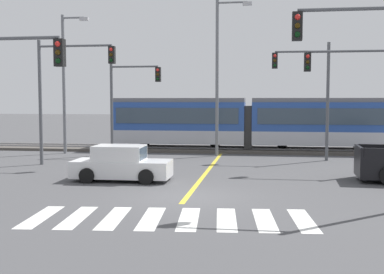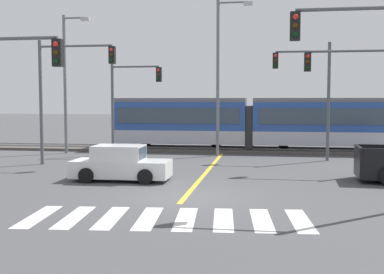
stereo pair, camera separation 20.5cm
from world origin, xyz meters
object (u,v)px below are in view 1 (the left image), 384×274
Objects in this scene: traffic_light_far_right at (310,85)px; street_lamp_west at (66,76)px; traffic_light_near_right at (373,69)px; light_rail_tram at (248,121)px; street_lamp_centre at (220,69)px; sedan_crossing at (121,164)px; traffic_light_mid_left at (64,82)px; traffic_light_far_left at (128,93)px; traffic_light_mid_right at (362,86)px.

traffic_light_far_right is 15.33m from street_lamp_west.
traffic_light_near_right reaches higher than traffic_light_far_right.
light_rail_tram is 4.83m from street_lamp_centre.
street_lamp_west is 0.93× the size of street_lamp_centre.
sedan_crossing is at bearing -108.76° from street_lamp_centre.
light_rail_tram is 12.95m from traffic_light_mid_left.
traffic_light_mid_left is 9.55m from street_lamp_centre.
light_rail_tram is at bearing 68.74° from sedan_crossing.
street_lamp_west reaches higher than traffic_light_far_left.
traffic_light_far_left is at bearing -174.55° from street_lamp_centre.
traffic_light_near_right is 17.80m from traffic_light_far_left.
street_lamp_centre reaches higher than traffic_light_far_right.
traffic_light_far_right is at bearing 44.19° from sedan_crossing.
traffic_light_far_left is at bearing 158.28° from traffic_light_mid_right.
traffic_light_far_right is 0.75× the size of street_lamp_west.
traffic_light_mid_left is 0.99× the size of traffic_light_far_right.
traffic_light_far_left is at bearing 175.10° from traffic_light_far_right.
light_rail_tram is 2.72× the size of traffic_light_near_right.
traffic_light_near_right is 1.01× the size of traffic_light_far_right.
street_lamp_west is at bearing 123.94° from sedan_crossing.
street_lamp_centre is (-5.28, 1.48, 1.03)m from traffic_light_far_right.
traffic_light_mid_right is 9.38m from street_lamp_centre.
street_lamp_centre is at bearing 113.36° from traffic_light_near_right.
traffic_light_far_right is 11.03m from traffic_light_far_left.
traffic_light_mid_right reaches higher than traffic_light_far_left.
light_rail_tram is at bearing 42.08° from traffic_light_mid_left.
street_lamp_centre reaches higher than traffic_light_far_left.
sedan_crossing is (-5.04, -12.94, -1.35)m from light_rail_tram.
traffic_light_mid_left is at bearing 179.03° from traffic_light_mid_right.
street_lamp_centre is at bearing 71.24° from sedan_crossing.
street_lamp_centre is (-1.68, -3.06, 3.34)m from light_rail_tram.
traffic_light_near_right is 1.16× the size of traffic_light_far_left.
traffic_light_far_left is (2.07, 4.93, -0.54)m from traffic_light_mid_left.
street_lamp_centre is (-6.02, 13.94, 0.96)m from traffic_light_near_right.
traffic_light_mid_right is at bearing 21.28° from sedan_crossing.
traffic_light_near_right reaches higher than light_rail_tram.
light_rail_tram is 1.93× the size of street_lamp_centre.
sedan_crossing is 11.96m from traffic_light_mid_right.
sedan_crossing is 10.15m from traffic_light_far_left.
traffic_light_near_right is 1.02× the size of traffic_light_mid_left.
traffic_light_far_left is 5.91m from street_lamp_centre.
street_lamp_centre is (3.36, 9.89, 4.69)m from sedan_crossing.
traffic_light_mid_left is at bearing 148.45° from traffic_light_near_right.
traffic_light_far_left is 14.01m from traffic_light_mid_right.
light_rail_tram is 17.70m from traffic_light_near_right.
traffic_light_near_right is 1.10× the size of traffic_light_mid_right.
sedan_crossing is 0.62× the size of traffic_light_near_right.
sedan_crossing is 10.87m from traffic_light_near_right.
traffic_light_near_right reaches higher than traffic_light_mid_left.
light_rail_tram is at bearing 26.02° from traffic_light_far_left.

